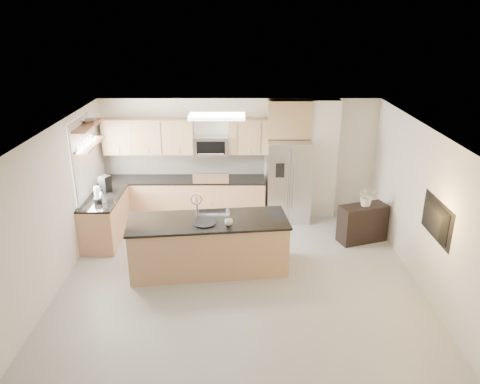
{
  "coord_description": "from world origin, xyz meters",
  "views": [
    {
      "loc": [
        -0.02,
        -6.66,
        4.28
      ],
      "look_at": [
        0.01,
        1.3,
        1.23
      ],
      "focal_mm": 35.0,
      "sensor_mm": 36.0,
      "label": 1
    }
  ],
  "objects_px": {
    "cup": "(229,222)",
    "platter": "(205,223)",
    "island": "(209,245)",
    "credenza": "(362,223)",
    "flower_vase": "(368,191)",
    "bowl": "(89,120)",
    "kettle": "(102,196)",
    "coffee_maker": "(105,184)",
    "television": "(431,220)",
    "blender": "(97,196)",
    "microwave": "(211,146)",
    "refrigerator": "(288,181)",
    "range": "(212,198)"
  },
  "relations": [
    {
      "from": "television",
      "to": "coffee_maker",
      "type": "bearing_deg",
      "value": 67.19
    },
    {
      "from": "credenza",
      "to": "blender",
      "type": "xyz_separation_m",
      "value": [
        -5.12,
        -0.26,
        0.69
      ]
    },
    {
      "from": "refrigerator",
      "to": "credenza",
      "type": "height_order",
      "value": "refrigerator"
    },
    {
      "from": "credenza",
      "to": "bowl",
      "type": "bearing_deg",
      "value": 157.64
    },
    {
      "from": "flower_vase",
      "to": "island",
      "type": "bearing_deg",
      "value": -159.91
    },
    {
      "from": "range",
      "to": "credenza",
      "type": "distance_m",
      "value": 3.25
    },
    {
      "from": "refrigerator",
      "to": "flower_vase",
      "type": "bearing_deg",
      "value": -37.42
    },
    {
      "from": "range",
      "to": "flower_vase",
      "type": "xyz_separation_m",
      "value": [
        3.08,
        -1.14,
        0.58
      ]
    },
    {
      "from": "flower_vase",
      "to": "television",
      "type": "xyz_separation_m",
      "value": [
        0.43,
        -1.98,
        0.3
      ]
    },
    {
      "from": "flower_vase",
      "to": "bowl",
      "type": "bearing_deg",
      "value": 176.59
    },
    {
      "from": "refrigerator",
      "to": "credenza",
      "type": "relative_size",
      "value": 1.89
    },
    {
      "from": "cup",
      "to": "television",
      "type": "distance_m",
      "value": 3.18
    },
    {
      "from": "coffee_maker",
      "to": "television",
      "type": "height_order",
      "value": "television"
    },
    {
      "from": "cup",
      "to": "coffee_maker",
      "type": "relative_size",
      "value": 0.41
    },
    {
      "from": "credenza",
      "to": "coffee_maker",
      "type": "relative_size",
      "value": 2.94
    },
    {
      "from": "blender",
      "to": "bowl",
      "type": "bearing_deg",
      "value": 106.8
    },
    {
      "from": "refrigerator",
      "to": "cup",
      "type": "relative_size",
      "value": 13.43
    },
    {
      "from": "blender",
      "to": "coffee_maker",
      "type": "relative_size",
      "value": 1.05
    },
    {
      "from": "kettle",
      "to": "flower_vase",
      "type": "relative_size",
      "value": 0.42
    },
    {
      "from": "microwave",
      "to": "television",
      "type": "bearing_deg",
      "value": -42.75
    },
    {
      "from": "bowl",
      "to": "flower_vase",
      "type": "height_order",
      "value": "bowl"
    },
    {
      "from": "microwave",
      "to": "refrigerator",
      "type": "distance_m",
      "value": 1.82
    },
    {
      "from": "refrigerator",
      "to": "cup",
      "type": "height_order",
      "value": "refrigerator"
    },
    {
      "from": "platter",
      "to": "blender",
      "type": "relative_size",
      "value": 1.15
    },
    {
      "from": "cup",
      "to": "platter",
      "type": "xyz_separation_m",
      "value": [
        -0.41,
        0.06,
        -0.04
      ]
    },
    {
      "from": "microwave",
      "to": "kettle",
      "type": "xyz_separation_m",
      "value": [
        -2.03,
        -1.42,
        -0.6
      ]
    },
    {
      "from": "blender",
      "to": "flower_vase",
      "type": "height_order",
      "value": "flower_vase"
    },
    {
      "from": "bowl",
      "to": "flower_vase",
      "type": "relative_size",
      "value": 0.6
    },
    {
      "from": "range",
      "to": "microwave",
      "type": "bearing_deg",
      "value": 90.0
    },
    {
      "from": "refrigerator",
      "to": "flower_vase",
      "type": "height_order",
      "value": "refrigerator"
    },
    {
      "from": "range",
      "to": "island",
      "type": "bearing_deg",
      "value": -88.56
    },
    {
      "from": "cup",
      "to": "blender",
      "type": "height_order",
      "value": "blender"
    },
    {
      "from": "television",
      "to": "refrigerator",
      "type": "bearing_deg",
      "value": 31.04
    },
    {
      "from": "microwave",
      "to": "bowl",
      "type": "bearing_deg",
      "value": -157.28
    },
    {
      "from": "microwave",
      "to": "blender",
      "type": "height_order",
      "value": "microwave"
    },
    {
      "from": "bowl",
      "to": "television",
      "type": "xyz_separation_m",
      "value": [
        5.76,
        -2.3,
        -1.03
      ]
    },
    {
      "from": "refrigerator",
      "to": "television",
      "type": "bearing_deg",
      "value": -58.96
    },
    {
      "from": "microwave",
      "to": "flower_vase",
      "type": "distance_m",
      "value": 3.38
    },
    {
      "from": "range",
      "to": "television",
      "type": "distance_m",
      "value": 4.78
    },
    {
      "from": "platter",
      "to": "flower_vase",
      "type": "height_order",
      "value": "flower_vase"
    },
    {
      "from": "island",
      "to": "credenza",
      "type": "bearing_deg",
      "value": 13.98
    },
    {
      "from": "microwave",
      "to": "bowl",
      "type": "distance_m",
      "value": 2.55
    },
    {
      "from": "cup",
      "to": "flower_vase",
      "type": "relative_size",
      "value": 0.22
    },
    {
      "from": "credenza",
      "to": "television",
      "type": "distance_m",
      "value": 2.26
    },
    {
      "from": "range",
      "to": "television",
      "type": "xyz_separation_m",
      "value": [
        3.51,
        -3.12,
        0.88
      ]
    },
    {
      "from": "refrigerator",
      "to": "television",
      "type": "xyz_separation_m",
      "value": [
        1.85,
        -3.07,
        0.46
      ]
    },
    {
      "from": "bowl",
      "to": "flower_vase",
      "type": "bearing_deg",
      "value": -3.41
    },
    {
      "from": "microwave",
      "to": "platter",
      "type": "xyz_separation_m",
      "value": [
        0.01,
        -2.52,
        -0.67
      ]
    },
    {
      "from": "microwave",
      "to": "bowl",
      "type": "relative_size",
      "value": 2.1
    },
    {
      "from": "cup",
      "to": "kettle",
      "type": "distance_m",
      "value": 2.7
    }
  ]
}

